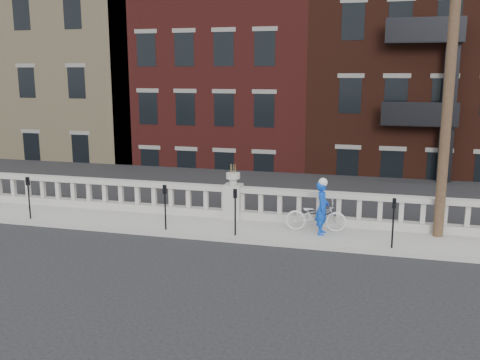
# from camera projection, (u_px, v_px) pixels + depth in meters

# --- Properties ---
(ground) EXTENTS (120.00, 120.00, 0.00)m
(ground) POSITION_uv_depth(u_px,v_px,m) (191.00, 264.00, 13.53)
(ground) COLOR black
(ground) RESTS_ON ground
(sidewalk) EXTENTS (32.00, 2.20, 0.15)m
(sidewalk) POSITION_uv_depth(u_px,v_px,m) (225.00, 228.00, 16.35)
(sidewalk) COLOR gray
(sidewalk) RESTS_ON ground
(balustrade) EXTENTS (28.00, 0.34, 1.03)m
(balustrade) POSITION_uv_depth(u_px,v_px,m) (233.00, 203.00, 17.14)
(balustrade) COLOR gray
(balustrade) RESTS_ON sidewalk
(planter_pedestal) EXTENTS (0.55, 0.55, 1.76)m
(planter_pedestal) POSITION_uv_depth(u_px,v_px,m) (233.00, 197.00, 17.10)
(planter_pedestal) COLOR gray
(planter_pedestal) RESTS_ON sidewalk
(lower_level) EXTENTS (80.00, 44.00, 20.80)m
(lower_level) POSITION_uv_depth(u_px,v_px,m) (321.00, 105.00, 34.67)
(lower_level) COLOR #605E59
(lower_level) RESTS_ON ground
(utility_pole) EXTENTS (1.60, 0.28, 10.00)m
(utility_pole) POSITION_uv_depth(u_px,v_px,m) (452.00, 54.00, 14.31)
(utility_pole) COLOR #422D1E
(utility_pole) RESTS_ON sidewalk
(parking_meter_a) EXTENTS (0.10, 0.09, 1.36)m
(parking_meter_a) POSITION_uv_depth(u_px,v_px,m) (29.00, 193.00, 16.95)
(parking_meter_a) COLOR black
(parking_meter_a) RESTS_ON sidewalk
(parking_meter_b) EXTENTS (0.10, 0.09, 1.36)m
(parking_meter_b) POSITION_uv_depth(u_px,v_px,m) (165.00, 202.00, 15.76)
(parking_meter_b) COLOR black
(parking_meter_b) RESTS_ON sidewalk
(parking_meter_c) EXTENTS (0.10, 0.09, 1.36)m
(parking_meter_c) POSITION_uv_depth(u_px,v_px,m) (235.00, 207.00, 15.22)
(parking_meter_c) COLOR black
(parking_meter_c) RESTS_ON sidewalk
(parking_meter_d) EXTENTS (0.10, 0.09, 1.36)m
(parking_meter_d) POSITION_uv_depth(u_px,v_px,m) (393.00, 217.00, 14.11)
(parking_meter_d) COLOR black
(parking_meter_d) RESTS_ON sidewalk
(bicycle) EXTENTS (1.84, 0.81, 0.94)m
(bicycle) POSITION_uv_depth(u_px,v_px,m) (316.00, 216.00, 15.72)
(bicycle) COLOR silver
(bicycle) RESTS_ON sidewalk
(cyclist) EXTENTS (0.39, 0.58, 1.55)m
(cyclist) POSITION_uv_depth(u_px,v_px,m) (322.00, 208.00, 15.36)
(cyclist) COLOR blue
(cyclist) RESTS_ON sidewalk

